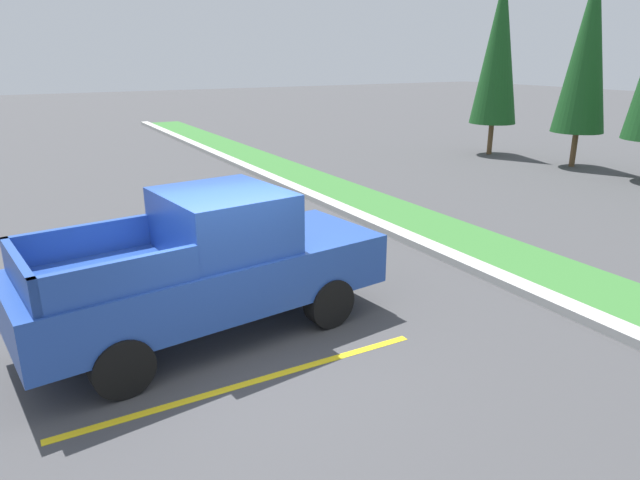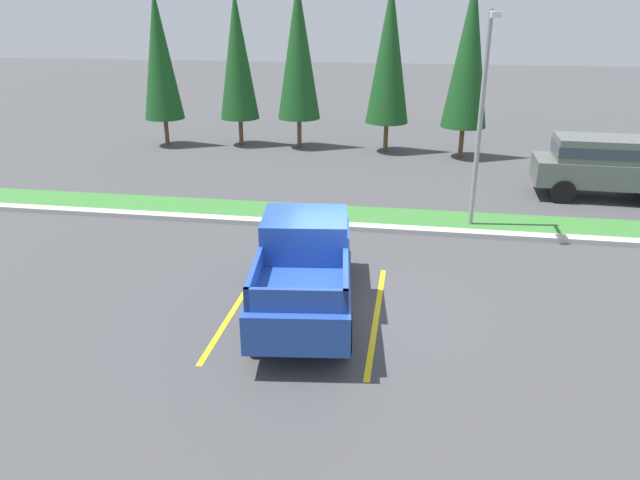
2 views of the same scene
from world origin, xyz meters
The scene contains 8 objects.
ground_plane centered at (0.00, 0.00, 0.00)m, with size 120.00×120.00×0.00m, color #424244.
parking_line_near centered at (-2.42, -0.21, 0.00)m, with size 0.12×4.80×0.01m, color yellow.
parking_line_far centered at (0.68, -0.21, 0.00)m, with size 0.12×4.80×0.01m, color yellow.
curb_strip centered at (0.00, 5.00, 0.07)m, with size 56.00×0.40×0.15m, color #B2B2AD.
grass_median centered at (0.00, 6.10, 0.03)m, with size 56.00×1.80×0.06m, color #387533.
pickup_truck_main centered at (-0.87, -0.15, 1.04)m, with size 2.53×5.42×2.10m.
cypress_tree_leftmost centered at (-10.39, 14.96, 4.12)m, with size 1.82×1.82×7.00m.
cypress_tree_left_inner centered at (-6.94, 15.63, 4.09)m, with size 1.81×1.81×6.95m.
Camera 1 is at (6.50, -2.48, 3.92)m, focal length 31.81 mm.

